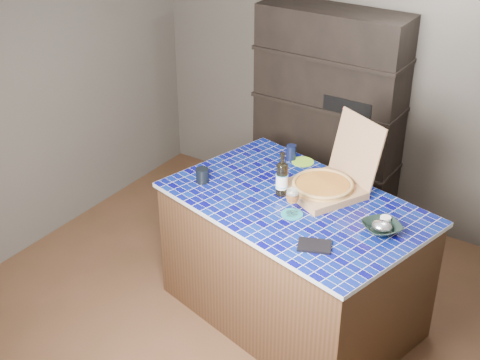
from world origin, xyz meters
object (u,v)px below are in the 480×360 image
Objects in this scene: kitchen_island at (293,259)px; dvd_case at (314,246)px; bowl at (382,228)px; mead_bottle at (282,178)px; pizza_box at (326,183)px; wine_glass at (293,196)px.

dvd_case reaches higher than kitchen_island.
kitchen_island is 0.69m from dvd_case.
dvd_case is 0.86× the size of bowl.
bowl is at bearing -4.58° from mead_bottle.
kitchen_island is 0.77m from bowl.
mead_bottle is at bearing -114.84° from pizza_box.
wine_glass is 1.00× the size of dvd_case.
wine_glass is 0.57m from bowl.
dvd_case is at bearing -39.80° from wine_glass.
dvd_case is at bearing -42.31° from pizza_box.
wine_glass is at bearing -152.94° from dvd_case.
mead_bottle is at bearing -155.26° from dvd_case.
bowl is (0.26, 0.36, 0.02)m from dvd_case.
mead_bottle is 1.59× the size of dvd_case.
mead_bottle is (-0.23, -0.18, 0.05)m from pizza_box.
mead_bottle is 1.37× the size of bowl.
wine_glass is at bearing -45.37° from mead_bottle.
dvd_case is 0.45m from bowl.
bowl is (0.49, -0.24, -0.04)m from pizza_box.
pizza_box reaches higher than bowl.
pizza_box is 0.65m from dvd_case.
pizza_box is 3.01× the size of bowl.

